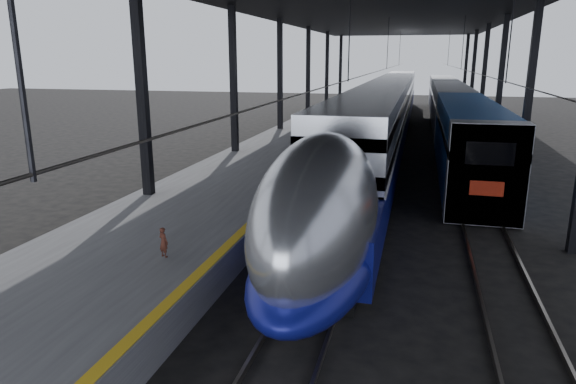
% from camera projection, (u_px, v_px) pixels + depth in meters
% --- Properties ---
extents(ground, '(160.00, 160.00, 0.00)m').
position_uv_depth(ground, '(248.00, 284.00, 14.56)').
color(ground, black).
rests_on(ground, ground).
extents(platform, '(6.00, 80.00, 1.00)m').
position_uv_depth(platform, '(294.00, 147.00, 34.02)').
color(platform, '#4C4C4F').
rests_on(platform, ground).
extents(yellow_strip, '(0.30, 80.00, 0.01)m').
position_uv_depth(yellow_strip, '(336.00, 141.00, 33.23)').
color(yellow_strip, gold).
rests_on(yellow_strip, platform).
extents(rails, '(6.52, 80.00, 0.16)m').
position_uv_depth(rails, '(418.00, 159.00, 32.22)').
color(rails, slate).
rests_on(rails, ground).
extents(canopy, '(18.00, 75.00, 9.47)m').
position_uv_depth(canopy, '(382.00, 8.00, 30.55)').
color(canopy, black).
rests_on(canopy, ground).
extents(tgv_train, '(3.13, 65.20, 4.48)m').
position_uv_depth(tgv_train, '(387.00, 113.00, 39.38)').
color(tgv_train, '#B7B9BF').
rests_on(tgv_train, ground).
extents(second_train, '(2.86, 56.05, 3.94)m').
position_uv_depth(second_train, '(450.00, 108.00, 44.44)').
color(second_train, navy).
rests_on(second_train, ground).
extents(child, '(0.36, 0.30, 0.84)m').
position_uv_depth(child, '(163.00, 242.00, 13.82)').
color(child, '#4A2218').
rests_on(child, platform).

